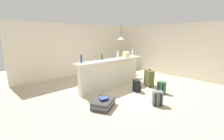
{
  "coord_description": "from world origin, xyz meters",
  "views": [
    {
      "loc": [
        -4.28,
        -3.77,
        1.97
      ],
      "look_at": [
        -0.24,
        0.49,
        0.63
      ],
      "focal_mm": 24.67,
      "sensor_mm": 36.0,
      "label": 1
    }
  ],
  "objects": [
    {
      "name": "dining_chair_near_partition",
      "position": [
        1.17,
        1.01,
        0.52
      ],
      "size": [
        0.41,
        0.41,
        0.93
      ],
      "color": "black",
      "rests_on": "ground_plane"
    },
    {
      "name": "bottle_white",
      "position": [
        -0.0,
        0.42,
        1.23
      ],
      "size": [
        0.07,
        0.07,
        0.26
      ],
      "primitive_type": "cylinder",
      "color": "silver",
      "rests_on": "bar_countertop"
    },
    {
      "name": "bottle_blue",
      "position": [
        -1.68,
        0.37,
        1.23
      ],
      "size": [
        0.06,
        0.06,
        0.28
      ],
      "primitive_type": "cylinder",
      "color": "#284C89",
      "rests_on": "bar_countertop"
    },
    {
      "name": "bottle_clear",
      "position": [
        0.81,
        0.34,
        1.23
      ],
      "size": [
        0.07,
        0.07,
        0.28
      ],
      "primitive_type": "cylinder",
      "color": "silver",
      "rests_on": "bar_countertop"
    },
    {
      "name": "backpack_green",
      "position": [
        0.42,
        -1.3,
        0.2
      ],
      "size": [
        0.29,
        0.32,
        0.42
      ],
      "color": "#286B3D",
      "rests_on": "ground_plane"
    },
    {
      "name": "backpack_grey",
      "position": [
        -0.52,
        -1.69,
        0.2
      ],
      "size": [
        0.34,
        0.34,
        0.42
      ],
      "color": "slate",
      "rests_on": "ground_plane"
    },
    {
      "name": "dining_table",
      "position": [
        1.23,
        1.53,
        0.65
      ],
      "size": [
        1.1,
        0.8,
        0.74
      ],
      "color": "brown",
      "rests_on": "ground_plane"
    },
    {
      "name": "book_stack",
      "position": [
        -1.71,
        -0.74,
        0.25
      ],
      "size": [
        0.28,
        0.21,
        0.07
      ],
      "color": "black",
      "rests_on": "suitcase_flat_charcoal"
    },
    {
      "name": "backpack_black",
      "position": [
        -0.05,
        -0.59,
        0.2
      ],
      "size": [
        0.32,
        0.33,
        0.42
      ],
      "color": "black",
      "rests_on": "ground_plane"
    },
    {
      "name": "pendant_lamp",
      "position": [
        1.28,
        1.47,
        1.82
      ],
      "size": [
        0.34,
        0.34,
        0.8
      ],
      "color": "black"
    },
    {
      "name": "bottle_green",
      "position": [
        -0.8,
        0.41,
        1.2
      ],
      "size": [
        0.07,
        0.07,
        0.21
      ],
      "primitive_type": "cylinder",
      "color": "#2D6B38",
      "rests_on": "bar_countertop"
    },
    {
      "name": "bar_countertop",
      "position": [
        -0.42,
        0.34,
        1.07
      ],
      "size": [
        2.96,
        0.4,
        0.05
      ],
      "primitive_type": "cube",
      "color": "white",
      "rests_on": "partition_half_wall"
    },
    {
      "name": "wall_back",
      "position": [
        0.0,
        3.05,
        1.25
      ],
      "size": [
        6.6,
        0.1,
        2.5
      ],
      "primitive_type": "cube",
      "color": "silver",
      "rests_on": "ground_plane"
    },
    {
      "name": "suitcase_upright_olive",
      "position": [
        0.79,
        -0.54,
        0.33
      ],
      "size": [
        0.43,
        0.5,
        0.67
      ],
      "color": "#51562D",
      "rests_on": "ground_plane"
    },
    {
      "name": "wall_right",
      "position": [
        3.05,
        0.3,
        1.25
      ],
      "size": [
        0.1,
        6.0,
        2.5
      ],
      "primitive_type": "cube",
      "color": "silver",
      "rests_on": "ground_plane"
    },
    {
      "name": "ground_plane",
      "position": [
        0.0,
        0.0,
        -0.03
      ],
      "size": [
        13.0,
        13.0,
        0.05
      ],
      "primitive_type": "cube",
      "color": "#BCAD8E"
    },
    {
      "name": "grocery_bag",
      "position": [
        0.39,
        0.33,
        1.2
      ],
      "size": [
        0.26,
        0.18,
        0.22
      ],
      "primitive_type": "cube",
      "color": "beige",
      "rests_on": "bar_countertop"
    },
    {
      "name": "suitcase_flat_charcoal",
      "position": [
        -1.72,
        -0.72,
        0.11
      ],
      "size": [
        0.89,
        0.75,
        0.22
      ],
      "color": "#38383D",
      "rests_on": "ground_plane"
    },
    {
      "name": "partition_half_wall",
      "position": [
        -0.42,
        0.34,
        0.52
      ],
      "size": [
        2.8,
        0.2,
        1.04
      ],
      "primitive_type": "cube",
      "color": "silver",
      "rests_on": "ground_plane"
    }
  ]
}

